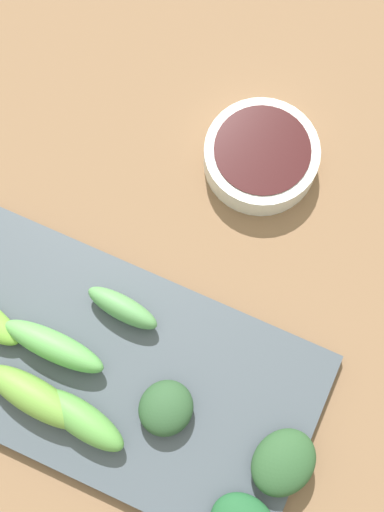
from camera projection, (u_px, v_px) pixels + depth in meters
name	position (u px, v px, depth m)	size (l,w,h in m)	color
tabletop	(185.00, 315.00, 0.68)	(2.10, 2.10, 0.02)	#836144
sauce_bowl	(261.00, 156.00, 0.70)	(0.11, 0.11, 0.03)	white
serving_plate	(118.00, 374.00, 0.65)	(0.19, 0.34, 0.01)	#424C56
broccoli_stalk_0	(54.00, 346.00, 0.64)	(0.03, 0.09, 0.03)	#65B75A
broccoli_leafy_1	(166.00, 408.00, 0.63)	(0.05, 0.04, 0.03)	#2E5330
broccoli_stalk_2	(123.00, 308.00, 0.65)	(0.02, 0.07, 0.03)	#5EA15B
broccoli_stalk_3	(35.00, 397.00, 0.63)	(0.03, 0.09, 0.03)	#71A940
broccoli_stalk_6	(82.00, 420.00, 0.62)	(0.03, 0.08, 0.03)	#5EA548
broccoli_leafy_7	(284.00, 462.00, 0.61)	(0.06, 0.05, 0.03)	#2D552F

